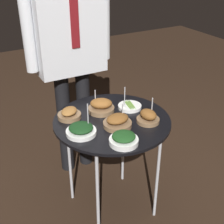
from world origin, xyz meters
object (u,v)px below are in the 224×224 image
at_px(serving_cart, 112,126).
at_px(waiter_figure, 69,39).
at_px(bowl_asparagus_front_center, 130,106).
at_px(bowl_spinach_near_rim, 124,139).
at_px(bowl_roast_mid_right, 148,117).
at_px(bowl_roast_back_right, 101,106).
at_px(bowl_roast_back_left, 117,122).
at_px(bowl_roast_center, 69,114).
at_px(bowl_spinach_front_left, 81,130).

xyz_separation_m(serving_cart, waiter_figure, (-0.02, 0.56, 0.41)).
bearing_deg(bowl_asparagus_front_center, bowl_spinach_near_rim, -126.48).
xyz_separation_m(bowl_roast_mid_right, bowl_asparagus_front_center, (-0.00, 0.20, -0.02)).
height_order(bowl_roast_back_right, bowl_asparagus_front_center, bowl_asparagus_front_center).
xyz_separation_m(bowl_roast_back_left, bowl_spinach_near_rim, (-0.06, -0.17, -0.00)).
bearing_deg(bowl_spinach_near_rim, waiter_figure, 86.68).
bearing_deg(bowl_roast_back_left, bowl_roast_back_right, 89.93).
distance_m(bowl_asparagus_front_center, waiter_figure, 0.64).
height_order(bowl_roast_center, waiter_figure, waiter_figure).
bearing_deg(bowl_spinach_near_rim, bowl_roast_mid_right, 26.99).
xyz_separation_m(bowl_asparagus_front_center, bowl_roast_center, (-0.39, 0.07, 0.01)).
bearing_deg(bowl_roast_back_right, bowl_spinach_near_rim, -99.12).
relative_size(bowl_spinach_front_left, bowl_asparagus_front_center, 1.12).
relative_size(bowl_roast_back_right, bowl_asparagus_front_center, 1.09).
xyz_separation_m(bowl_roast_back_left, bowl_roast_center, (-0.21, 0.23, -0.00)).
distance_m(bowl_roast_back_right, bowl_spinach_front_left, 0.28).
bearing_deg(bowl_roast_back_left, bowl_roast_center, 132.17).
relative_size(bowl_roast_center, waiter_figure, 0.09).
relative_size(bowl_roast_back_right, bowl_roast_center, 1.16).
distance_m(bowl_roast_back_right, waiter_figure, 0.55).
height_order(bowl_roast_back_right, bowl_roast_back_left, bowl_roast_back_right).
relative_size(serving_cart, bowl_spinach_front_left, 4.08).
bearing_deg(bowl_roast_mid_right, bowl_roast_back_left, 165.72).
bearing_deg(bowl_roast_back_left, bowl_spinach_front_left, 173.15).
height_order(bowl_roast_mid_right, bowl_asparagus_front_center, bowl_asparagus_front_center).
distance_m(serving_cart, bowl_asparagus_front_center, 0.19).
height_order(serving_cart, bowl_roast_back_left, bowl_roast_back_left).
xyz_separation_m(bowl_roast_back_right, bowl_roast_back_left, (-0.00, -0.21, -0.01)).
bearing_deg(bowl_spinach_front_left, bowl_roast_center, 86.61).
bearing_deg(bowl_spinach_near_rim, bowl_asparagus_front_center, 53.52).
bearing_deg(bowl_roast_back_right, serving_cart, -84.65).
height_order(bowl_spinach_front_left, waiter_figure, waiter_figure).
bearing_deg(serving_cart, bowl_roast_back_left, -97.62).
height_order(bowl_roast_back_right, bowl_roast_center, bowl_roast_back_right).
bearing_deg(bowl_spinach_front_left, bowl_asparagus_front_center, 17.97).
distance_m(serving_cart, waiter_figure, 0.70).
bearing_deg(bowl_roast_back_right, bowl_roast_back_left, -90.07).
distance_m(bowl_roast_mid_right, waiter_figure, 0.80).
height_order(serving_cart, bowl_spinach_front_left, bowl_spinach_front_left).
distance_m(serving_cart, bowl_roast_back_right, 0.15).
distance_m(bowl_asparagus_front_center, bowl_roast_center, 0.40).
distance_m(bowl_roast_back_right, bowl_spinach_near_rim, 0.38).
xyz_separation_m(bowl_asparagus_front_center, bowl_roast_back_left, (-0.18, -0.16, 0.02)).
xyz_separation_m(bowl_roast_back_left, waiter_figure, (-0.01, 0.65, 0.33)).
bearing_deg(bowl_roast_back_left, waiter_figure, 91.11).
bearing_deg(bowl_roast_back_left, serving_cart, 82.38).
distance_m(serving_cart, bowl_spinach_near_rim, 0.28).
bearing_deg(bowl_spinach_front_left, bowl_roast_mid_right, -10.28).
bearing_deg(bowl_roast_center, bowl_spinach_near_rim, -69.81).
distance_m(bowl_roast_back_left, waiter_figure, 0.73).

